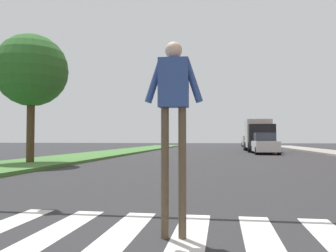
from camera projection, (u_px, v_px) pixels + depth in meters
The scene contains 9 objects.
ground_plane at pixel (222, 154), 27.75m from camera, with size 140.00×140.00×0.00m, color #2D2D30.
crosswalk at pixel (225, 234), 4.50m from camera, with size 6.75×2.20×0.01m.
median_strip at pixel (106, 154), 27.16m from camera, with size 4.04×64.00×0.15m, color #477A38.
tree_mid at pixel (31, 71), 16.40m from camera, with size 3.41×3.41×6.05m.
pedestrian_performer at pixel (174, 106), 4.40m from camera, with size 0.75×0.26×2.49m.
sedan_midblock at pixel (265, 144), 28.24m from camera, with size 1.92×4.38×1.74m.
sedan_distant at pixel (252, 143), 38.98m from camera, with size 2.17×4.46×1.68m.
sedan_far_horizon at pixel (249, 142), 53.22m from camera, with size 2.05×4.19×1.69m.
truck_box_delivery at pixel (259, 135), 33.43m from camera, with size 2.40×6.20×3.10m.
Camera 1 is at (-0.03, 1.84, 1.25)m, focal length 37.04 mm.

